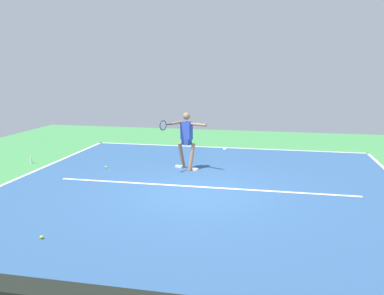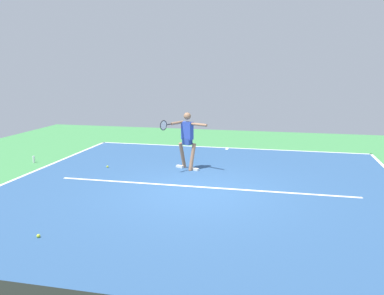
# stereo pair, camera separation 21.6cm
# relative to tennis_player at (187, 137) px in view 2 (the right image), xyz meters

# --- Properties ---
(ground_plane) EXTENTS (20.13, 20.13, 0.00)m
(ground_plane) POSITION_rel_tennis_player_xyz_m (-0.78, 2.11, -1.00)
(ground_plane) COLOR #428E4C
(court_surface) EXTENTS (10.47, 11.40, 0.00)m
(court_surface) POSITION_rel_tennis_player_xyz_m (-0.78, 2.11, -1.00)
(court_surface) COLOR #2D5484
(court_surface) RESTS_ON ground_plane
(court_line_baseline_near) EXTENTS (10.47, 0.10, 0.01)m
(court_line_baseline_near) POSITION_rel_tennis_player_xyz_m (-0.78, -3.54, -1.00)
(court_line_baseline_near) COLOR white
(court_line_baseline_near) RESTS_ON ground_plane
(court_line_sideline_right) EXTENTS (0.10, 11.40, 0.01)m
(court_line_sideline_right) POSITION_rel_tennis_player_xyz_m (4.40, 2.11, -1.00)
(court_line_sideline_right) COLOR white
(court_line_sideline_right) RESTS_ON ground_plane
(court_line_service) EXTENTS (7.85, 0.10, 0.01)m
(court_line_service) POSITION_rel_tennis_player_xyz_m (-0.78, 1.70, -1.00)
(court_line_service) COLOR white
(court_line_service) RESTS_ON ground_plane
(court_line_centre_mark) EXTENTS (0.10, 0.30, 0.01)m
(court_line_centre_mark) POSITION_rel_tennis_player_xyz_m (-0.78, -3.34, -1.00)
(court_line_centre_mark) COLOR white
(court_line_centre_mark) RESTS_ON ground_plane
(tennis_player) EXTENTS (1.25, 1.12, 1.75)m
(tennis_player) POSITION_rel_tennis_player_xyz_m (0.00, 0.00, 0.00)
(tennis_player) COLOR #9E7051
(tennis_player) RESTS_ON ground_plane
(tennis_ball_near_service_line) EXTENTS (0.07, 0.07, 0.07)m
(tennis_ball_near_service_line) POSITION_rel_tennis_player_xyz_m (1.49, 5.38, -0.97)
(tennis_ball_near_service_line) COLOR #CCE033
(tennis_ball_near_service_line) RESTS_ON ground_plane
(tennis_ball_near_player) EXTENTS (0.07, 0.07, 0.07)m
(tennis_ball_near_player) POSITION_rel_tennis_player_xyz_m (2.44, 0.36, -0.97)
(tennis_ball_near_player) COLOR #CCE033
(tennis_ball_near_player) RESTS_ON ground_plane
(water_bottle) EXTENTS (0.07, 0.07, 0.22)m
(water_bottle) POSITION_rel_tennis_player_xyz_m (5.08, 0.26, -0.89)
(water_bottle) COLOR white
(water_bottle) RESTS_ON ground_plane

